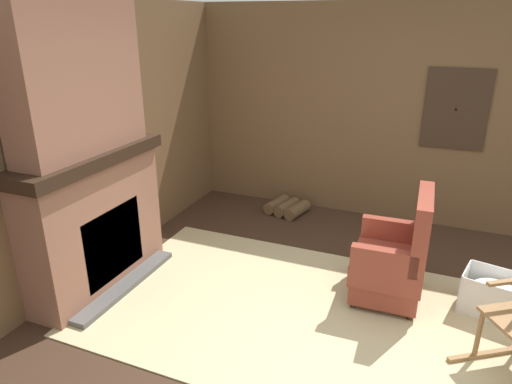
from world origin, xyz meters
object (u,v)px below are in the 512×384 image
at_px(armchair, 394,261).
at_px(storage_case, 106,135).
at_px(laundry_basket, 494,295).
at_px(firewood_stack, 287,207).
at_px(oil_lamp_vase, 56,149).
at_px(decorative_plate_on_mantel, 73,139).

relative_size(armchair, storage_case, 3.71).
bearing_deg(armchair, laundry_basket, -175.61).
xyz_separation_m(firewood_stack, oil_lamp_vase, (-1.11, -2.50, 1.29)).
xyz_separation_m(laundry_basket, oil_lamp_vase, (-3.41, -1.14, 1.19)).
bearing_deg(armchair, oil_lamp_vase, 20.47).
height_order(armchair, decorative_plate_on_mantel, decorative_plate_on_mantel).
bearing_deg(firewood_stack, armchair, -44.51).
relative_size(firewood_stack, oil_lamp_vase, 2.27).
bearing_deg(oil_lamp_vase, laundry_basket, 18.57).
bearing_deg(laundry_basket, firewood_stack, 149.40).
bearing_deg(storage_case, oil_lamp_vase, -90.01).
height_order(armchair, firewood_stack, armchair).
distance_m(armchair, decorative_plate_on_mantel, 2.92).
bearing_deg(storage_case, decorative_plate_on_mantel, -93.03).
bearing_deg(laundry_basket, storage_case, -170.76).
bearing_deg(firewood_stack, storage_case, -120.28).
xyz_separation_m(laundry_basket, decorative_plate_on_mantel, (-3.43, -0.93, 1.22)).
relative_size(oil_lamp_vase, storage_case, 0.88).
bearing_deg(oil_lamp_vase, decorative_plate_on_mantel, 95.44).
height_order(armchair, laundry_basket, armchair).
distance_m(oil_lamp_vase, decorative_plate_on_mantel, 0.21).
distance_m(armchair, laundry_basket, 0.85).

